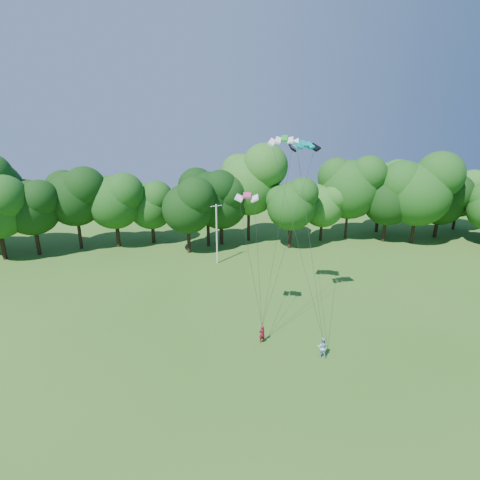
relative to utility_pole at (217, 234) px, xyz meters
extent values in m
plane|color=#285918|center=(-1.55, -28.98, -3.96)|extent=(160.00, 160.00, 0.00)
cylinder|color=silver|center=(0.00, 0.00, -0.12)|extent=(0.19, 0.19, 7.67)
cube|color=silver|center=(0.00, 0.00, 3.52)|extent=(1.47, 0.58, 0.08)
imported|color=maroon|center=(2.17, -18.34, -3.18)|extent=(0.66, 0.55, 1.55)
imported|color=#A8C6E9|center=(6.41, -20.90, -3.13)|extent=(1.01, 0.94, 1.66)
cube|color=#048284|center=(6.01, -14.80, 11.73)|extent=(2.56, 1.39, 0.50)
cube|color=green|center=(4.95, -12.69, 12.03)|extent=(2.85, 1.94, 0.53)
cube|color=#C73769|center=(1.30, -15.58, 7.82)|extent=(2.06, 1.35, 0.35)
cylinder|color=black|center=(-0.69, 7.08, -1.90)|extent=(0.43, 0.43, 4.12)
ellipsoid|color=black|center=(-0.69, 7.08, 3.53)|extent=(8.24, 8.24, 8.99)
cylinder|color=#322614|center=(26.93, 10.38, -1.78)|extent=(0.50, 0.50, 4.35)
ellipsoid|color=#1D561A|center=(26.93, 10.38, 3.95)|extent=(8.69, 8.69, 9.48)
camera|label=1|loc=(-3.35, -44.62, 13.59)|focal=28.00mm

